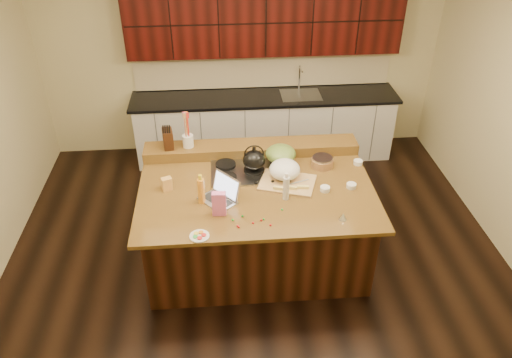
{
  "coord_description": "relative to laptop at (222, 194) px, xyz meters",
  "views": [
    {
      "loc": [
        -0.35,
        -4.15,
        3.85
      ],
      "look_at": [
        0.0,
        0.05,
        1.0
      ],
      "focal_mm": 35.0,
      "sensor_mm": 36.0,
      "label": 1
    }
  ],
  "objects": [
    {
      "name": "gumdrop_3",
      "position": [
        0.57,
        -0.23,
        -0.06
      ],
      "size": [
        0.02,
        0.02,
        0.02
      ],
      "primitive_type": "ellipsoid",
      "color": "#198C26",
      "rests_on": "island"
    },
    {
      "name": "gumdrop_6",
      "position": [
        0.28,
        -0.41,
        -0.06
      ],
      "size": [
        0.02,
        0.02,
        0.02
      ],
      "primitive_type": "ellipsoid",
      "color": "red",
      "rests_on": "island"
    },
    {
      "name": "kettle",
      "position": [
        0.36,
        0.46,
        0.09
      ],
      "size": [
        0.28,
        0.28,
        0.21
      ],
      "primitive_type": "ellipsoid",
      "rotation": [
        0.0,
        0.0,
        -0.2
      ],
      "color": "black",
      "rests_on": "cooktop"
    },
    {
      "name": "gumdrop_5",
      "position": [
        0.38,
        -0.36,
        -0.06
      ],
      "size": [
        0.02,
        0.02,
        0.02
      ],
      "primitive_type": "ellipsoid",
      "color": "#198C26",
      "rests_on": "island"
    },
    {
      "name": "gumdrop_1",
      "position": [
        0.09,
        -0.35,
        -0.06
      ],
      "size": [
        0.02,
        0.02,
        0.02
      ],
      "primitive_type": "ellipsoid",
      "color": "#198C26",
      "rests_on": "island"
    },
    {
      "name": "candy_plate",
      "position": [
        -0.21,
        -0.55,
        -0.06
      ],
      "size": [
        0.22,
        0.22,
        0.01
      ],
      "primitive_type": "cylinder",
      "rotation": [
        0.0,
        0.0,
        -0.25
      ],
      "color": "white",
      "rests_on": "island"
    },
    {
      "name": "laptop",
      "position": [
        0.0,
        0.0,
        0.0
      ],
      "size": [
        0.44,
        0.44,
        0.24
      ],
      "rotation": [
        0.0,
        0.0,
        -0.87
      ],
      "color": "#B7B7BC",
      "rests_on": "island"
    },
    {
      "name": "room",
      "position": [
        0.36,
        0.16,
        0.36
      ],
      "size": [
        5.52,
        5.02,
        2.72
      ],
      "color": "black",
      "rests_on": "ground"
    },
    {
      "name": "gumdrop_8",
      "position": [
        0.36,
        -0.38,
        -0.06
      ],
      "size": [
        0.02,
        0.02,
        0.02
      ],
      "primitive_type": "ellipsoid",
      "color": "red",
      "rests_on": "island"
    },
    {
      "name": "gumdrop_7",
      "position": [
        0.19,
        -0.3,
        -0.06
      ],
      "size": [
        0.02,
        0.02,
        0.02
      ],
      "primitive_type": "ellipsoid",
      "color": "#198C26",
      "rests_on": "island"
    },
    {
      "name": "back_counter",
      "position": [
        0.66,
        2.38,
        -0.0
      ],
      "size": [
        3.7,
        0.66,
        2.4
      ],
      "color": "silver",
      "rests_on": "ground"
    },
    {
      "name": "cooktop",
      "position": [
        0.36,
        0.46,
        -0.05
      ],
      "size": [
        0.92,
        0.52,
        0.05
      ],
      "color": "gray",
      "rests_on": "island"
    },
    {
      "name": "strainer_bowl",
      "position": [
        1.11,
        0.52,
        -0.02
      ],
      "size": [
        0.31,
        0.31,
        0.09
      ],
      "primitive_type": "cylinder",
      "rotation": [
        0.0,
        0.0,
        0.4
      ],
      "color": "#996B3F",
      "rests_on": "island"
    },
    {
      "name": "green_bowl",
      "position": [
        0.66,
        0.59,
        0.07
      ],
      "size": [
        0.33,
        0.33,
        0.18
      ],
      "primitive_type": "ellipsoid",
      "rotation": [
        0.0,
        0.0,
        0.0
      ],
      "color": "#5B7930",
      "rests_on": "cooktop"
    },
    {
      "name": "ramekin_c",
      "position": [
        1.51,
        0.53,
        -0.04
      ],
      "size": [
        0.11,
        0.11,
        0.04
      ],
      "primitive_type": "cylinder",
      "rotation": [
        0.0,
        0.0,
        -0.06
      ],
      "color": "white",
      "rests_on": "island"
    },
    {
      "name": "package_box",
      "position": [
        -0.55,
        0.21,
        0.01
      ],
      "size": [
        0.12,
        0.1,
        0.14
      ],
      "primitive_type": "cube",
      "rotation": [
        0.0,
        0.0,
        0.38
      ],
      "color": "#DFA34E",
      "rests_on": "island"
    },
    {
      "name": "oil_bottle",
      "position": [
        -0.2,
        -0.04,
        0.07
      ],
      "size": [
        0.08,
        0.08,
        0.27
      ],
      "primitive_type": "cylinder",
      "rotation": [
        0.0,
        0.0,
        -0.12
      ],
      "color": "orange",
      "rests_on": "island"
    },
    {
      "name": "island",
      "position": [
        0.36,
        0.16,
        -0.52
      ],
      "size": [
        2.4,
        1.6,
        0.92
      ],
      "color": "black",
      "rests_on": "ground"
    },
    {
      "name": "knife_block",
      "position": [
        -0.56,
        0.86,
        0.16
      ],
      "size": [
        0.13,
        0.19,
        0.21
      ],
      "primitive_type": "cube",
      "rotation": [
        0.0,
        0.0,
        0.16
      ],
      "color": "black",
      "rests_on": "back_ledge"
    },
    {
      "name": "gumdrop_4",
      "position": [
        0.44,
        -0.46,
        -0.06
      ],
      "size": [
        0.02,
        0.02,
        0.02
      ],
      "primitive_type": "ellipsoid",
      "color": "red",
      "rests_on": "island"
    },
    {
      "name": "ramekin_b",
      "position": [
        1.33,
        0.09,
        -0.04
      ],
      "size": [
        0.13,
        0.13,
        0.04
      ],
      "primitive_type": "cylinder",
      "rotation": [
        0.0,
        0.0,
        0.4
      ],
      "color": "white",
      "rests_on": "island"
    },
    {
      "name": "kitchen_timer",
      "position": [
        1.12,
        -0.41,
        -0.03
      ],
      "size": [
        0.1,
        0.1,
        0.07
      ],
      "primitive_type": "cone",
      "rotation": [
        0.0,
        0.0,
        -0.32
      ],
      "color": "silver",
      "rests_on": "island"
    },
    {
      "name": "ramekin_a",
      "position": [
        1.05,
        0.06,
        -0.04
      ],
      "size": [
        0.13,
        0.13,
        0.04
      ],
      "primitive_type": "cylinder",
      "rotation": [
        0.0,
        0.0,
        -0.31
      ],
      "color": "white",
      "rests_on": "island"
    },
    {
      "name": "utensil_crock",
      "position": [
        -0.34,
        0.86,
        0.12
      ],
      "size": [
        0.15,
        0.15,
        0.14
      ],
      "primitive_type": "cylinder",
      "rotation": [
        0.0,
        0.0,
        -0.28
      ],
      "color": "white",
      "rests_on": "back_ledge"
    },
    {
      "name": "vinegar_bottle",
      "position": [
        0.63,
        -0.05,
        0.06
      ],
      "size": [
        0.08,
        0.08,
        0.25
      ],
      "primitive_type": "cylinder",
      "rotation": [
        0.0,
        0.0,
        -0.21
      ],
      "color": "silver",
      "rests_on": "island"
    },
    {
      "name": "back_ledge",
      "position": [
        0.36,
        0.86,
        -0.01
      ],
      "size": [
        2.4,
        0.3,
        0.12
      ],
      "primitive_type": "cube",
      "color": "black",
      "rests_on": "island"
    },
    {
      "name": "gumdrop_0",
      "position": [
        0.13,
        -0.44,
        -0.06
      ],
      "size": [
        0.02,
        0.02,
        0.02
      ],
      "primitive_type": "ellipsoid",
      "color": "red",
      "rests_on": "island"
    },
    {
      "name": "wooden_tray",
      "position": [
        0.67,
        0.27,
        0.03
      ],
      "size": [
        0.65,
        0.56,
        0.22
      ],
      "rotation": [
        0.0,
        0.0,
        -0.33
      ],
      "color": "tan",
      "rests_on": "island"
    },
    {
      "name": "pink_bag",
      "position": [
        -0.03,
        -0.24,
        0.06
      ],
      "size": [
        0.13,
        0.08,
        0.24
      ],
      "primitive_type": "cube",
      "rotation": [
        0.0,
        0.0,
        -0.07
      ],
      "color": "pink",
      "rests_on": "island"
    },
    {
      "name": "gumdrop_2",
      "position": [
        0.14,
        -0.46,
        -0.06
      ],
      "size": [
        0.02,
        0.02,
        0.02
      ],
      "primitive_type": "ellipsoid",
      "color": "red",
      "rests_on": "island"
    }
  ]
}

